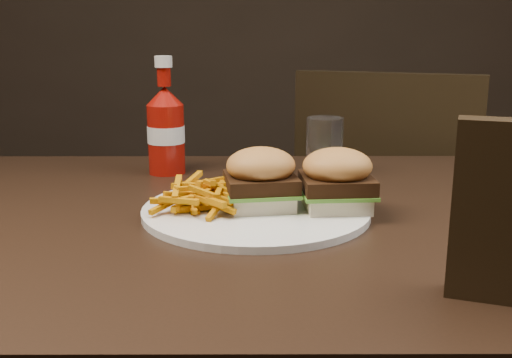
{
  "coord_description": "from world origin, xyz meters",
  "views": [
    {
      "loc": [
        -0.0,
        -0.84,
        1.01
      ],
      "look_at": [
        -0.0,
        -0.0,
        0.8
      ],
      "focal_mm": 42.0,
      "sensor_mm": 36.0,
      "label": 1
    }
  ],
  "objects_px": {
    "plate": "(256,211)",
    "tumbler": "(324,146)",
    "ketchup_bottle": "(166,141)",
    "dining_table": "(256,225)",
    "chair_far": "(391,245)"
  },
  "relations": [
    {
      "from": "plate",
      "to": "ketchup_bottle",
      "type": "bearing_deg",
      "value": 122.65
    },
    {
      "from": "dining_table",
      "to": "tumbler",
      "type": "height_order",
      "value": "tumbler"
    },
    {
      "from": "plate",
      "to": "tumbler",
      "type": "bearing_deg",
      "value": 61.93
    },
    {
      "from": "chair_far",
      "to": "ketchup_bottle",
      "type": "height_order",
      "value": "ketchup_bottle"
    },
    {
      "from": "chair_far",
      "to": "tumbler",
      "type": "height_order",
      "value": "tumbler"
    },
    {
      "from": "dining_table",
      "to": "tumbler",
      "type": "xyz_separation_m",
      "value": [
        0.12,
        0.22,
        0.08
      ]
    },
    {
      "from": "chair_far",
      "to": "plate",
      "type": "relative_size",
      "value": 1.37
    },
    {
      "from": "dining_table",
      "to": "chair_far",
      "type": "height_order",
      "value": "dining_table"
    },
    {
      "from": "dining_table",
      "to": "chair_far",
      "type": "xyz_separation_m",
      "value": [
        0.38,
        0.72,
        -0.3
      ]
    },
    {
      "from": "plate",
      "to": "ketchup_bottle",
      "type": "height_order",
      "value": "ketchup_bottle"
    },
    {
      "from": "ketchup_bottle",
      "to": "tumbler",
      "type": "distance_m",
      "value": 0.29
    },
    {
      "from": "dining_table",
      "to": "chair_far",
      "type": "relative_size",
      "value": 2.65
    },
    {
      "from": "ketchup_bottle",
      "to": "dining_table",
      "type": "bearing_deg",
      "value": -56.1
    },
    {
      "from": "dining_table",
      "to": "chair_far",
      "type": "bearing_deg",
      "value": 62.5
    },
    {
      "from": "dining_table",
      "to": "ketchup_bottle",
      "type": "bearing_deg",
      "value": 123.9
    }
  ]
}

